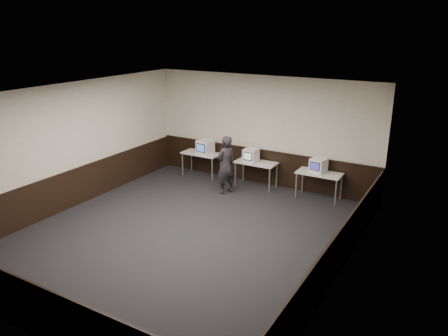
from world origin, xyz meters
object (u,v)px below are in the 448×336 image
(emac_center, at_px, (251,155))
(emac_right, at_px, (318,165))
(person, at_px, (226,165))
(desk_right, at_px, (319,175))
(desk_center, at_px, (256,164))
(emac_left, at_px, (205,147))
(desk_left, at_px, (201,155))

(emac_center, distance_m, emac_right, 2.01)
(person, bearing_deg, desk_right, 132.79)
(emac_right, distance_m, person, 2.53)
(desk_center, distance_m, emac_center, 0.31)
(emac_center, xyz_separation_m, person, (-0.35, -0.86, -0.11))
(emac_center, bearing_deg, emac_left, -178.67)
(desk_right, xyz_separation_m, emac_right, (-0.05, 0.02, 0.26))
(desk_left, distance_m, emac_left, 0.33)
(emac_left, bearing_deg, desk_left, 173.84)
(desk_center, relative_size, emac_left, 2.43)
(emac_right, bearing_deg, desk_center, -169.49)
(desk_right, height_order, emac_center, emac_center)
(emac_left, xyz_separation_m, person, (1.23, -0.87, -0.14))
(desk_right, relative_size, emac_right, 2.58)
(desk_right, distance_m, emac_right, 0.27)
(desk_left, distance_m, desk_center, 1.90)
(desk_right, distance_m, emac_center, 2.07)
(person, bearing_deg, desk_center, 173.02)
(desk_left, distance_m, person, 1.67)
(emac_center, bearing_deg, desk_center, 16.78)
(desk_left, height_order, emac_center, emac_center)
(emac_center, bearing_deg, emac_right, 3.66)
(desk_center, relative_size, person, 0.73)
(desk_left, bearing_deg, emac_left, -10.32)
(person, bearing_deg, emac_left, -102.98)
(emac_left, height_order, emac_center, emac_left)
(desk_center, relative_size, desk_right, 1.00)
(emac_center, height_order, emac_right, emac_right)
(desk_center, distance_m, desk_right, 1.90)
(desk_right, xyz_separation_m, emac_center, (-2.06, -0.04, 0.26))
(desk_center, bearing_deg, emac_left, -179.01)
(emac_right, bearing_deg, person, -148.79)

